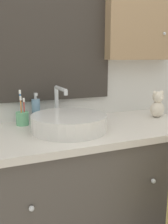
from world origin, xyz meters
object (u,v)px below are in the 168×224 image
object	(u,v)px
sink_basin	(69,122)
toothbrush_holder	(22,117)
soap_dispenser	(36,110)
teddy_bear	(157,105)

from	to	relation	value
sink_basin	toothbrush_holder	xyz separation A→B (m)	(-0.21, 0.20, -0.00)
soap_dispenser	toothbrush_holder	bearing A→B (deg)	-161.40
toothbrush_holder	soap_dispenser	world-z (taller)	toothbrush_holder
soap_dispenser	sink_basin	bearing A→B (deg)	-60.73
toothbrush_holder	sink_basin	bearing A→B (deg)	-42.89
toothbrush_holder	teddy_bear	bearing A→B (deg)	-9.36
soap_dispenser	teddy_bear	size ratio (longest dim) A/B	1.03
sink_basin	toothbrush_holder	bearing A→B (deg)	137.11
teddy_bear	sink_basin	bearing A→B (deg)	-174.54
toothbrush_holder	teddy_bear	xyz separation A→B (m)	(0.83, -0.14, 0.04)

